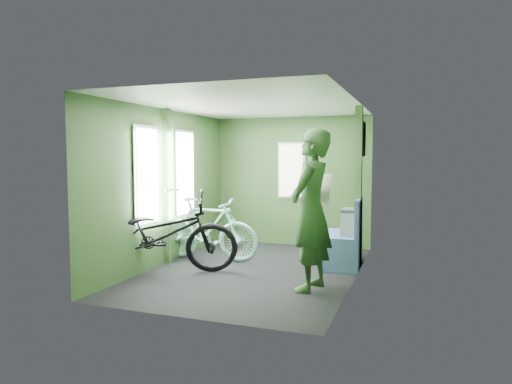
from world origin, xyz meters
TOP-DOWN VIEW (x-y plane):
  - room at (-0.04, 0.04)m, footprint 4.00×4.02m
  - bicycle_black at (-1.12, -0.62)m, footprint 2.30×1.71m
  - bicycle_mint at (-0.88, 0.33)m, footprint 1.65×0.62m
  - passenger at (0.96, -0.63)m, footprint 0.57×0.77m
  - waste_box at (1.26, 0.62)m, footprint 0.25×0.35m
  - bench_seat at (1.15, 0.71)m, footprint 0.60×0.99m

SIDE VIEW (x-z plane):
  - bicycle_black at x=-1.12m, z-range -0.61..0.61m
  - bicycle_mint at x=-0.88m, z-range -0.52..0.52m
  - bench_seat at x=1.15m, z-range -0.21..0.80m
  - waste_box at x=1.26m, z-range 0.00..0.86m
  - passenger at x=0.96m, z-range 0.00..1.93m
  - room at x=-0.04m, z-range 0.28..2.59m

